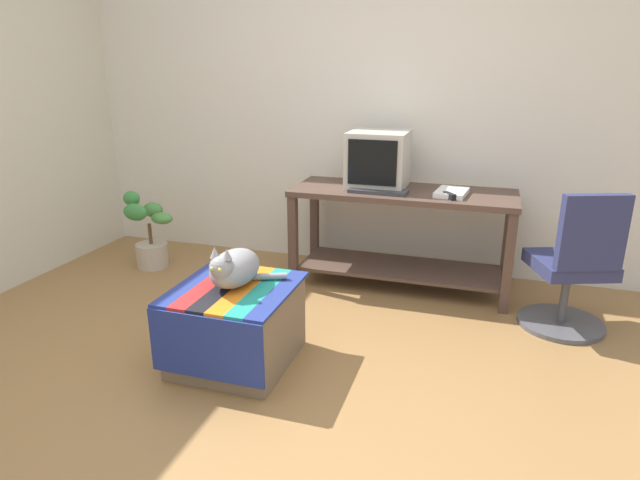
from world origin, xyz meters
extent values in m
plane|color=olive|center=(0.00, 0.00, 0.00)|extent=(14.00, 14.00, 0.00)
cube|color=silver|center=(0.00, 2.05, 1.30)|extent=(8.00, 0.10, 2.60)
cube|color=#4C382D|center=(-0.39, 1.35, 0.34)|extent=(0.06, 0.06, 0.68)
cube|color=#4C382D|center=(1.09, 1.35, 0.34)|extent=(0.06, 0.06, 0.68)
cube|color=#4C382D|center=(1.09, 1.85, 0.34)|extent=(0.06, 0.06, 0.68)
cube|color=#4C382D|center=(-0.39, 1.85, 0.34)|extent=(0.06, 0.06, 0.68)
cube|color=#4C382D|center=(0.35, 1.60, 0.14)|extent=(1.43, 0.49, 0.02)
cube|color=#4C382D|center=(0.35, 1.60, 0.70)|extent=(1.56, 0.58, 0.04)
cube|color=#BCB7A8|center=(0.15, 1.67, 0.73)|extent=(0.29, 0.28, 0.02)
cube|color=#BCB7A8|center=(0.15, 1.67, 0.92)|extent=(0.41, 0.40, 0.40)
cube|color=black|center=(0.15, 1.46, 0.93)|extent=(0.34, 0.01, 0.31)
cube|color=#333338|center=(0.20, 1.47, 0.73)|extent=(0.40, 0.16, 0.02)
cube|color=white|center=(0.68, 1.56, 0.74)|extent=(0.23, 0.31, 0.03)
cube|color=#7A664C|center=(-0.32, 0.27, 0.21)|extent=(0.59, 0.61, 0.42)
cube|color=navy|center=(-0.32, -0.07, 0.25)|extent=(0.61, 0.01, 0.34)
cube|color=navy|center=(-0.58, 0.27, 0.43)|extent=(0.10, 0.66, 0.02)
cube|color=#AD2323|center=(-0.48, 0.27, 0.43)|extent=(0.10, 0.66, 0.02)
cube|color=black|center=(-0.37, 0.27, 0.43)|extent=(0.10, 0.66, 0.02)
cube|color=orange|center=(-0.27, 0.27, 0.43)|extent=(0.10, 0.66, 0.02)
cube|color=#1E897A|center=(-0.17, 0.27, 0.43)|extent=(0.10, 0.66, 0.02)
cube|color=navy|center=(-0.07, 0.27, 0.43)|extent=(0.10, 0.66, 0.02)
ellipsoid|color=gray|center=(-0.33, 0.30, 0.54)|extent=(0.24, 0.37, 0.19)
sphere|color=gray|center=(-0.33, 0.16, 0.59)|extent=(0.13, 0.13, 0.13)
cylinder|color=gray|center=(-0.23, 0.39, 0.46)|extent=(0.28, 0.15, 0.04)
cone|color=gray|center=(-0.37, 0.16, 0.67)|extent=(0.05, 0.05, 0.06)
cone|color=gray|center=(-0.30, 0.16, 0.67)|extent=(0.05, 0.05, 0.06)
sphere|color=#C6D151|center=(-0.36, 0.11, 0.60)|extent=(0.02, 0.02, 0.02)
sphere|color=#C6D151|center=(-0.31, 0.11, 0.60)|extent=(0.02, 0.02, 0.02)
cylinder|color=#B7A893|center=(-1.62, 1.38, 0.10)|extent=(0.25, 0.25, 0.19)
cylinder|color=brown|center=(-1.62, 1.38, 0.28)|extent=(0.03, 0.03, 0.17)
ellipsoid|color=#4C8E42|center=(-1.49, 1.37, 0.42)|extent=(0.18, 0.12, 0.09)
ellipsoid|color=#4C8E42|center=(-1.65, 1.49, 0.45)|extent=(0.17, 0.13, 0.12)
ellipsoid|color=#38843D|center=(-1.75, 1.37, 0.56)|extent=(0.14, 0.10, 0.12)
ellipsoid|color=#38843D|center=(-1.63, 1.23, 0.49)|extent=(0.20, 0.10, 0.14)
cylinder|color=#4C4C51|center=(1.43, 1.26, 0.01)|extent=(0.52, 0.52, 0.03)
cylinder|color=#4C4C51|center=(1.43, 1.26, 0.20)|extent=(0.05, 0.05, 0.34)
cube|color=navy|center=(1.43, 1.26, 0.41)|extent=(0.54, 0.54, 0.08)
cube|color=navy|center=(1.50, 1.08, 0.67)|extent=(0.38, 0.19, 0.44)
cube|color=black|center=(0.68, 1.44, 0.74)|extent=(0.10, 0.11, 0.04)
camera|label=1|loc=(0.91, -2.11, 1.57)|focal=30.26mm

